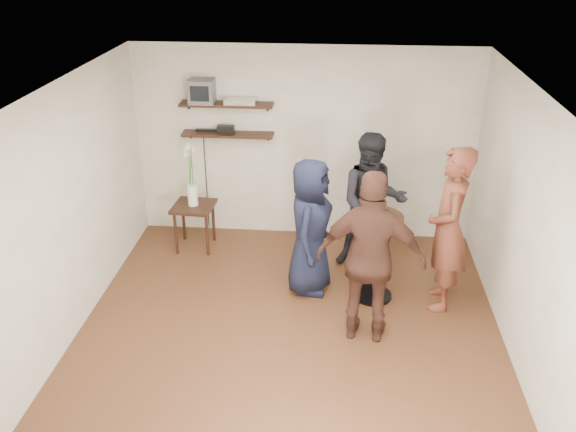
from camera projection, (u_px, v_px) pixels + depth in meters
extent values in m
cube|color=#412415|center=(288.00, 341.00, 6.39)|extent=(4.50, 5.00, 0.04)
cube|color=white|center=(288.00, 93.00, 5.25)|extent=(4.50, 5.00, 0.04)
cube|color=white|center=(305.00, 144.00, 8.08)|extent=(4.50, 0.04, 2.60)
cube|color=white|center=(251.00, 424.00, 3.56)|extent=(4.50, 0.04, 2.60)
cube|color=white|center=(59.00, 220.00, 6.00)|extent=(0.04, 5.00, 2.60)
cube|color=white|center=(532.00, 239.00, 5.64)|extent=(0.04, 5.00, 2.60)
cube|color=black|center=(226.00, 104.00, 7.79)|extent=(1.20, 0.25, 0.04)
cube|color=black|center=(228.00, 134.00, 7.96)|extent=(1.20, 0.25, 0.04)
cube|color=#59595B|center=(202.00, 91.00, 7.74)|extent=(0.32, 0.30, 0.30)
cube|color=silver|center=(241.00, 101.00, 7.75)|extent=(0.40, 0.24, 0.06)
cube|color=black|center=(226.00, 129.00, 7.94)|extent=(0.22, 0.10, 0.10)
cube|color=black|center=(207.00, 130.00, 8.02)|extent=(0.30, 0.05, 0.03)
cube|color=black|center=(193.00, 206.00, 7.96)|extent=(0.55, 0.55, 0.04)
cylinder|color=black|center=(176.00, 234.00, 7.93)|extent=(0.04, 0.04, 0.58)
cylinder|color=black|center=(207.00, 235.00, 7.90)|extent=(0.04, 0.04, 0.58)
cylinder|color=black|center=(184.00, 220.00, 8.30)|extent=(0.04, 0.04, 0.58)
cylinder|color=black|center=(213.00, 221.00, 8.27)|extent=(0.04, 0.04, 0.58)
cylinder|color=white|center=(193.00, 195.00, 7.90)|extent=(0.13, 0.13, 0.28)
cylinder|color=#2A7120|center=(190.00, 175.00, 7.78)|extent=(0.01, 0.06, 0.51)
cone|color=silver|center=(185.00, 152.00, 7.64)|extent=(0.06, 0.08, 0.11)
cylinder|color=#2A7120|center=(192.00, 173.00, 7.77)|extent=(0.03, 0.05, 0.56)
cone|color=silver|center=(193.00, 147.00, 7.64)|extent=(0.10, 0.11, 0.12)
cylinder|color=#2A7120|center=(191.00, 171.00, 7.74)|extent=(0.09, 0.08, 0.61)
cone|color=silver|center=(188.00, 145.00, 7.55)|extent=(0.12, 0.11, 0.12)
cylinder|color=black|center=(378.00, 218.00, 6.68)|extent=(0.57, 0.57, 0.04)
cylinder|color=black|center=(375.00, 258.00, 6.90)|extent=(0.08, 0.08, 0.97)
cylinder|color=black|center=(372.00, 295.00, 7.12)|extent=(0.44, 0.44, 0.03)
cylinder|color=silver|center=(371.00, 217.00, 6.65)|extent=(0.06, 0.06, 0.00)
cylinder|color=silver|center=(372.00, 213.00, 6.63)|extent=(0.01, 0.01, 0.09)
cylinder|color=silver|center=(372.00, 204.00, 6.59)|extent=(0.07, 0.07, 0.11)
cylinder|color=#CEC054|center=(372.00, 206.00, 6.60)|extent=(0.06, 0.06, 0.06)
cylinder|color=silver|center=(383.00, 218.00, 6.63)|extent=(0.05, 0.05, 0.00)
cylinder|color=silver|center=(383.00, 214.00, 6.61)|extent=(0.01, 0.01, 0.08)
cylinder|color=silver|center=(384.00, 207.00, 6.57)|extent=(0.06, 0.06, 0.10)
cylinder|color=#CEC054|center=(384.00, 208.00, 6.58)|extent=(0.06, 0.06, 0.05)
cylinder|color=silver|center=(375.00, 213.00, 6.74)|extent=(0.06, 0.06, 0.00)
cylinder|color=silver|center=(375.00, 209.00, 6.72)|extent=(0.01, 0.01, 0.10)
cylinder|color=silver|center=(376.00, 200.00, 6.67)|extent=(0.07, 0.07, 0.12)
cylinder|color=#CEC054|center=(376.00, 202.00, 6.68)|extent=(0.07, 0.07, 0.06)
cylinder|color=silver|center=(382.00, 216.00, 6.68)|extent=(0.06, 0.06, 0.00)
cylinder|color=silver|center=(382.00, 212.00, 6.66)|extent=(0.01, 0.01, 0.09)
cylinder|color=silver|center=(383.00, 204.00, 6.62)|extent=(0.06, 0.06, 0.11)
cylinder|color=#CEC054|center=(382.00, 206.00, 6.63)|extent=(0.06, 0.06, 0.06)
imported|color=red|center=(448.00, 230.00, 6.60)|extent=(0.51, 0.73, 1.89)
imported|color=black|center=(372.00, 202.00, 7.44)|extent=(0.86, 0.68, 1.74)
imported|color=black|center=(310.00, 227.00, 6.95)|extent=(0.65, 0.87, 1.63)
imported|color=#46271E|center=(371.00, 259.00, 6.05)|extent=(1.14, 0.59, 1.86)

